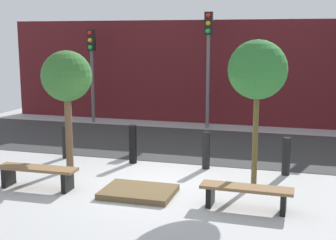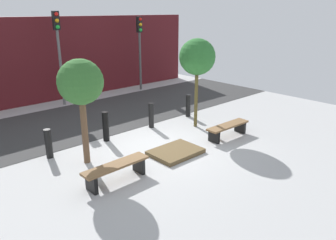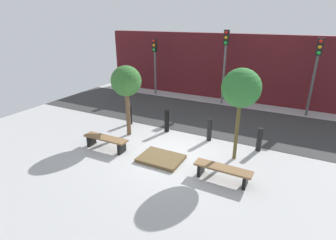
% 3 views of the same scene
% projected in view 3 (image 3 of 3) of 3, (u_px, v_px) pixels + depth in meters
% --- Properties ---
extents(ground_plane, '(18.00, 18.00, 0.00)m').
position_uv_depth(ground_plane, '(170.00, 151.00, 9.71)').
color(ground_plane, '#ABABAB').
extents(road_strip, '(18.00, 4.47, 0.01)m').
position_uv_depth(road_strip, '(207.00, 117.00, 13.07)').
color(road_strip, '#343434').
rests_on(road_strip, ground).
extents(building_facade, '(16.20, 0.50, 3.81)m').
position_uv_depth(building_facade, '(230.00, 67.00, 15.45)').
color(building_facade, '#511419').
rests_on(building_facade, ground).
extents(bench_left, '(1.79, 0.45, 0.48)m').
position_uv_depth(bench_left, '(106.00, 141.00, 9.78)').
color(bench_left, black).
rests_on(bench_left, ground).
extents(bench_right, '(1.75, 0.45, 0.45)m').
position_uv_depth(bench_right, '(223.00, 171.00, 7.88)').
color(bench_right, black).
rests_on(bench_right, ground).
extents(planter_bed, '(1.47, 1.10, 0.12)m').
position_uv_depth(planter_bed, '(161.00, 158.00, 9.09)').
color(planter_bed, brown).
rests_on(planter_bed, ground).
extents(tree_behind_left_bench, '(1.21, 1.21, 2.91)m').
position_uv_depth(tree_behind_left_bench, '(126.00, 82.00, 10.30)').
color(tree_behind_left_bench, brown).
rests_on(tree_behind_left_bench, ground).
extents(tree_behind_right_bench, '(1.26, 1.26, 3.18)m').
position_uv_depth(tree_behind_right_bench, '(241.00, 89.00, 8.30)').
color(tree_behind_right_bench, brown).
rests_on(tree_behind_right_bench, ground).
extents(bollard_far_left, '(0.20, 0.20, 0.87)m').
position_uv_depth(bollard_far_left, '(130.00, 115.00, 12.08)').
color(bollard_far_left, black).
rests_on(bollard_far_left, ground).
extents(bollard_left, '(0.20, 0.20, 0.99)m').
position_uv_depth(bollard_left, '(167.00, 121.00, 11.24)').
color(bollard_left, black).
rests_on(bollard_left, ground).
extents(bollard_center, '(0.19, 0.19, 0.92)m').
position_uv_depth(bollard_center, '(209.00, 130.00, 10.43)').
color(bollard_center, black).
rests_on(bollard_center, ground).
extents(bollard_right, '(0.19, 0.19, 0.90)m').
position_uv_depth(bollard_right, '(259.00, 139.00, 9.62)').
color(bollard_right, black).
rests_on(bollard_right, ground).
extents(traffic_light_west, '(0.28, 0.27, 3.47)m').
position_uv_depth(traffic_light_west, '(155.00, 56.00, 16.16)').
color(traffic_light_west, '#575757').
rests_on(traffic_light_west, ground).
extents(traffic_light_mid_west, '(0.28, 0.27, 4.05)m').
position_uv_depth(traffic_light_mid_west, '(225.00, 55.00, 14.15)').
color(traffic_light_mid_west, '#606060').
rests_on(traffic_light_mid_west, ground).
extents(traffic_light_mid_east, '(0.28, 0.27, 3.77)m').
position_uv_depth(traffic_light_mid_east, '(316.00, 64.00, 12.34)').
color(traffic_light_mid_east, '#4B4B4B').
rests_on(traffic_light_mid_east, ground).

